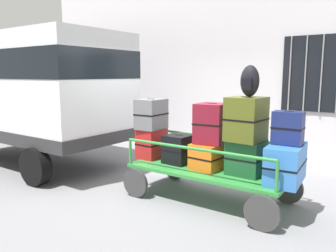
{
  "coord_description": "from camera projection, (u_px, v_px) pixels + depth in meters",
  "views": [
    {
      "loc": [
        3.14,
        -4.76,
        1.99
      ],
      "look_at": [
        -0.06,
        -0.19,
        1.13
      ],
      "focal_mm": 35.82,
      "sensor_mm": 36.0,
      "label": 1
    }
  ],
  "objects": [
    {
      "name": "ground_plane",
      "position": [
        177.0,
        188.0,
        5.94
      ],
      "size": [
        40.0,
        40.0,
        0.0
      ],
      "primitive_type": "plane",
      "color": "gray"
    },
    {
      "name": "building_wall",
      "position": [
        239.0,
        52.0,
        7.62
      ],
      "size": [
        12.0,
        0.38,
        5.0
      ],
      "color": "silver",
      "rests_on": "ground"
    },
    {
      "name": "van",
      "position": [
        34.0,
        87.0,
        7.41
      ],
      "size": [
        4.43,
        2.14,
        2.8
      ],
      "color": "silver",
      "rests_on": "ground"
    },
    {
      "name": "luggage_cart",
      "position": [
        210.0,
        174.0,
        5.3
      ],
      "size": [
        2.58,
        1.21,
        0.53
      ],
      "color": "#2D8438",
      "rests_on": "ground"
    },
    {
      "name": "cart_railing",
      "position": [
        210.0,
        146.0,
        5.23
      ],
      "size": [
        2.45,
        1.07,
        0.43
      ],
      "color": "#2D8438",
      "rests_on": "luggage_cart"
    },
    {
      "name": "suitcase_left_bottom",
      "position": [
        152.0,
        143.0,
        5.91
      ],
      "size": [
        0.4,
        0.49,
        0.52
      ],
      "color": "#B21E1E",
      "rests_on": "luggage_cart"
    },
    {
      "name": "suitcase_left_middle",
      "position": [
        151.0,
        114.0,
        5.82
      ],
      "size": [
        0.42,
        0.54,
        0.53
      ],
      "color": "slate",
      "rests_on": "suitcase_left_bottom"
    },
    {
      "name": "suitcase_midleft_bottom",
      "position": [
        179.0,
        149.0,
        5.57
      ],
      "size": [
        0.44,
        0.47,
        0.48
      ],
      "color": "black",
      "rests_on": "luggage_cart"
    },
    {
      "name": "suitcase_center_bottom",
      "position": [
        211.0,
        155.0,
        5.28
      ],
      "size": [
        0.5,
        0.71,
        0.41
      ],
      "color": "orange",
      "rests_on": "luggage_cart"
    },
    {
      "name": "suitcase_center_middle",
      "position": [
        212.0,
        123.0,
        5.19
      ],
      "size": [
        0.49,
        0.52,
        0.62
      ],
      "color": "maroon",
      "rests_on": "suitcase_center_bottom"
    },
    {
      "name": "suitcase_midright_bottom",
      "position": [
        246.0,
        157.0,
        4.93
      ],
      "size": [
        0.51,
        0.49,
        0.51
      ],
      "color": "#194C28",
      "rests_on": "luggage_cart"
    },
    {
      "name": "suitcase_midright_middle",
      "position": [
        246.0,
        119.0,
        4.8
      ],
      "size": [
        0.52,
        0.55,
        0.64
      ],
      "color": "#4C5119",
      "rests_on": "suitcase_midright_bottom"
    },
    {
      "name": "suitcase_right_bottom",
      "position": [
        286.0,
        163.0,
        4.57
      ],
      "size": [
        0.5,
        0.85,
        0.53
      ],
      "color": "#3372C6",
      "rests_on": "luggage_cart"
    },
    {
      "name": "suitcase_right_middle",
      "position": [
        288.0,
        128.0,
        4.5
      ],
      "size": [
        0.41,
        0.26,
        0.45
      ],
      "color": "navy",
      "rests_on": "suitcase_right_bottom"
    },
    {
      "name": "backpack",
      "position": [
        250.0,
        81.0,
        4.68
      ],
      "size": [
        0.27,
        0.22,
        0.44
      ],
      "color": "black",
      "rests_on": "suitcase_midright_middle"
    }
  ]
}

